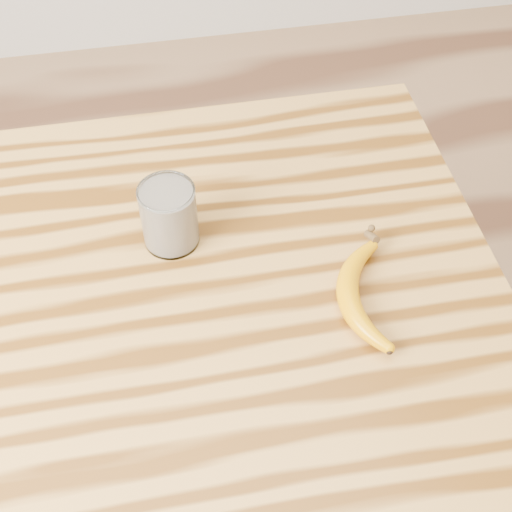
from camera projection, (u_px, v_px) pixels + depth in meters
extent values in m
cube|color=#A77735|center=(86.00, 312.00, 1.01)|extent=(1.20, 0.80, 0.04)
cylinder|color=brown|center=(355.00, 271.00, 1.63)|extent=(0.06, 0.06, 0.86)
cylinder|color=white|center=(169.00, 216.00, 1.03)|extent=(0.08, 0.08, 0.10)
torus|color=white|center=(166.00, 191.00, 0.99)|extent=(0.08, 0.08, 0.00)
cylinder|color=silver|center=(169.00, 217.00, 1.03)|extent=(0.08, 0.08, 0.09)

